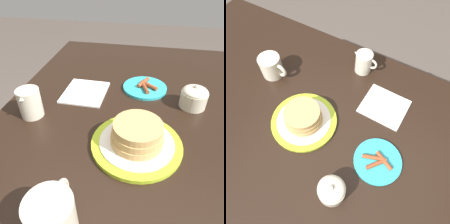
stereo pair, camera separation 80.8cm
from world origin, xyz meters
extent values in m
cube|color=black|center=(0.00, 0.00, 0.75)|extent=(1.51, 0.87, 0.03)
cube|color=black|center=(0.69, -0.38, 0.37)|extent=(0.07, 0.07, 0.74)
cube|color=black|center=(0.69, 0.38, 0.37)|extent=(0.07, 0.07, 0.74)
cylinder|color=#AAC628|center=(0.01, -0.02, 0.77)|extent=(0.24, 0.24, 0.01)
cylinder|color=white|center=(0.01, -0.02, 0.78)|extent=(0.20, 0.20, 0.00)
cylinder|color=tan|center=(0.01, -0.02, 0.79)|extent=(0.14, 0.14, 0.02)
cylinder|color=tan|center=(0.01, -0.02, 0.81)|extent=(0.13, 0.13, 0.02)
cylinder|color=tan|center=(0.01, -0.02, 0.83)|extent=(0.13, 0.13, 0.02)
cylinder|color=#2DADBC|center=(0.31, -0.02, 0.77)|extent=(0.16, 0.16, 0.01)
cylinder|color=brown|center=(0.29, -0.02, 0.78)|extent=(0.07, 0.04, 0.01)
cylinder|color=brown|center=(0.33, -0.01, 0.78)|extent=(0.07, 0.04, 0.01)
cylinder|color=brown|center=(0.31, -0.03, 0.78)|extent=(0.06, 0.07, 0.01)
cylinder|color=beige|center=(-0.23, 0.11, 0.81)|extent=(0.09, 0.09, 0.09)
torus|color=beige|center=(-0.19, 0.11, 0.81)|extent=(0.06, 0.01, 0.06)
cylinder|color=brown|center=(-0.23, 0.11, 0.85)|extent=(0.08, 0.08, 0.00)
cylinder|color=beige|center=(0.09, 0.32, 0.81)|extent=(0.07, 0.07, 0.09)
cone|color=beige|center=(0.05, 0.32, 0.84)|extent=(0.04, 0.03, 0.04)
torus|color=beige|center=(0.12, 0.32, 0.82)|extent=(0.05, 0.01, 0.05)
cylinder|color=beige|center=(0.23, -0.18, 0.79)|extent=(0.09, 0.09, 0.05)
ellipsoid|color=beige|center=(0.23, -0.18, 0.82)|extent=(0.08, 0.08, 0.03)
sphere|color=beige|center=(0.23, -0.18, 0.84)|extent=(0.02, 0.02, 0.02)
cube|color=white|center=(0.24, 0.19, 0.77)|extent=(0.17, 0.15, 0.01)
camera|label=1|loc=(-0.40, -0.03, 1.19)|focal=35.00mm
camera|label=2|loc=(0.31, -0.28, 1.48)|focal=35.00mm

